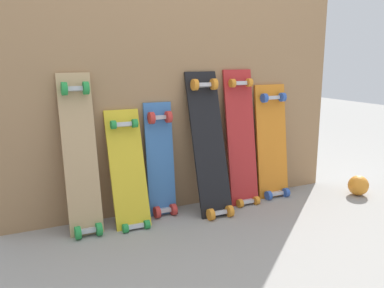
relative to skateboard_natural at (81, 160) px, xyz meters
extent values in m
plane|color=gray|center=(0.67, 0.06, -0.41)|extent=(12.00, 12.00, 0.00)
cube|color=#99724C|center=(0.67, 0.13, 0.36)|extent=(2.23, 0.04, 1.53)
cube|color=tan|center=(0.00, 0.01, 0.00)|extent=(0.18, 0.21, 0.93)
cube|color=#B7B7BF|center=(0.00, -0.09, -0.37)|extent=(0.08, 0.04, 0.03)
cube|color=#B7B7BF|center=(0.00, 0.06, 0.38)|extent=(0.08, 0.04, 0.03)
cylinder|color=#268C3F|center=(-0.06, -0.11, -0.37)|extent=(0.03, 0.07, 0.07)
cylinder|color=#268C3F|center=(0.06, -0.11, -0.37)|extent=(0.03, 0.07, 0.07)
cylinder|color=#268C3F|center=(-0.06, 0.04, 0.38)|extent=(0.03, 0.07, 0.07)
cylinder|color=#268C3F|center=(0.06, 0.04, 0.38)|extent=(0.03, 0.07, 0.07)
cube|color=gold|center=(0.26, -0.01, -0.12)|extent=(0.20, 0.24, 0.73)
cube|color=#B7B7BF|center=(0.26, -0.12, -0.39)|extent=(0.09, 0.04, 0.03)
cube|color=#B7B7BF|center=(0.26, 0.05, 0.17)|extent=(0.09, 0.04, 0.03)
cylinder|color=#268C3F|center=(0.20, -0.14, -0.38)|extent=(0.03, 0.05, 0.05)
cylinder|color=#268C3F|center=(0.32, -0.14, -0.38)|extent=(0.03, 0.05, 0.05)
cylinder|color=#268C3F|center=(0.20, 0.04, 0.17)|extent=(0.03, 0.05, 0.05)
cylinder|color=#268C3F|center=(0.32, 0.04, 0.17)|extent=(0.03, 0.05, 0.05)
cube|color=#386BAD|center=(0.48, 0.06, -0.09)|extent=(0.17, 0.10, 0.75)
cube|color=#B7B7BF|center=(0.48, 0.00, -0.37)|extent=(0.08, 0.04, 0.03)
cube|color=#B7B7BF|center=(0.48, 0.07, 0.19)|extent=(0.08, 0.04, 0.03)
cylinder|color=red|center=(0.43, -0.01, -0.37)|extent=(0.03, 0.07, 0.07)
cylinder|color=red|center=(0.54, -0.01, -0.37)|extent=(0.03, 0.07, 0.07)
cylinder|color=red|center=(0.43, 0.05, 0.20)|extent=(0.03, 0.07, 0.07)
cylinder|color=red|center=(0.54, 0.05, 0.20)|extent=(0.03, 0.07, 0.07)
cube|color=black|center=(0.77, -0.03, -0.01)|extent=(0.21, 0.29, 0.93)
cube|color=#B7B7BF|center=(0.77, -0.17, -0.38)|extent=(0.09, 0.04, 0.03)
cube|color=#B7B7BF|center=(0.77, 0.05, 0.38)|extent=(0.09, 0.04, 0.03)
cylinder|color=orange|center=(0.71, -0.18, -0.37)|extent=(0.03, 0.07, 0.07)
cylinder|color=orange|center=(0.84, -0.18, -0.37)|extent=(0.03, 0.07, 0.07)
cylinder|color=orange|center=(0.71, 0.04, 0.38)|extent=(0.03, 0.07, 0.07)
cylinder|color=orange|center=(0.84, 0.04, 0.38)|extent=(0.03, 0.07, 0.07)
cube|color=#B22626|center=(1.04, 0.03, 0.00)|extent=(0.20, 0.17, 0.94)
cube|color=#B7B7BF|center=(1.04, -0.06, -0.38)|extent=(0.09, 0.04, 0.03)
cube|color=#B7B7BF|center=(1.04, 0.06, 0.38)|extent=(0.09, 0.04, 0.03)
cylinder|color=orange|center=(0.98, -0.08, -0.38)|extent=(0.03, 0.05, 0.05)
cylinder|color=orange|center=(1.10, -0.08, -0.38)|extent=(0.03, 0.05, 0.05)
cylinder|color=orange|center=(0.98, 0.05, 0.39)|extent=(0.03, 0.05, 0.05)
cylinder|color=orange|center=(1.10, 0.05, 0.39)|extent=(0.03, 0.05, 0.05)
cube|color=orange|center=(1.30, 0.05, -0.05)|extent=(0.24, 0.13, 0.84)
cube|color=#B7B7BF|center=(1.30, -0.02, -0.38)|extent=(0.11, 0.04, 0.03)
cube|color=#B7B7BF|center=(1.30, 0.07, 0.28)|extent=(0.11, 0.04, 0.03)
cylinder|color=#3359B2|center=(1.23, -0.04, -0.37)|extent=(0.03, 0.06, 0.06)
cylinder|color=#3359B2|center=(1.38, -0.04, -0.37)|extent=(0.03, 0.06, 0.06)
cylinder|color=#3359B2|center=(1.23, 0.05, 0.28)|extent=(0.03, 0.06, 0.06)
cylinder|color=#3359B2|center=(1.38, 0.05, 0.28)|extent=(0.03, 0.06, 0.06)
sphere|color=orange|center=(1.85, -0.23, -0.33)|extent=(0.14, 0.14, 0.14)
camera|label=1|loc=(-0.37, -2.19, 0.55)|focal=38.01mm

